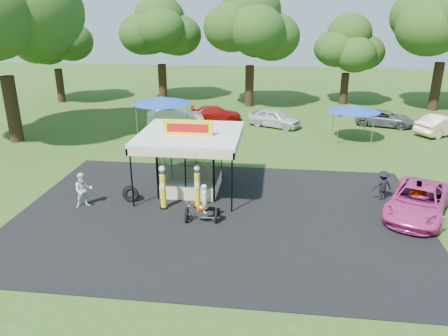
{
  "coord_description": "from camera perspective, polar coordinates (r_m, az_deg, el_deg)",
  "views": [
    {
      "loc": [
        2.62,
        -17.31,
        9.75
      ],
      "look_at": [
        -0.03,
        4.0,
        1.78
      ],
      "focal_mm": 35.0,
      "sensor_mm": 36.0,
      "label": 1
    }
  ],
  "objects": [
    {
      "name": "ground",
      "position": [
        20.04,
        -1.33,
        -8.76
      ],
      "size": [
        120.0,
        120.0,
        0.0
      ],
      "primitive_type": "plane",
      "color": "#29531A",
      "rests_on": "ground"
    },
    {
      "name": "asphalt_apron",
      "position": [
        21.78,
        -0.57,
        -6.18
      ],
      "size": [
        20.0,
        14.0,
        0.04
      ],
      "primitive_type": "cube",
      "color": "black",
      "rests_on": "ground"
    },
    {
      "name": "gas_station_kiosk",
      "position": [
        24.13,
        -4.35,
        1.02
      ],
      "size": [
        5.4,
        5.4,
        4.18
      ],
      "color": "white",
      "rests_on": "ground"
    },
    {
      "name": "gas_pump_left",
      "position": [
        22.27,
        -7.97,
        -2.67
      ],
      "size": [
        0.43,
        0.43,
        2.32
      ],
      "color": "black",
      "rests_on": "ground"
    },
    {
      "name": "gas_pump_right",
      "position": [
        22.2,
        -3.5,
        -2.55
      ],
      "size": [
        0.44,
        0.44,
        2.34
      ],
      "color": "black",
      "rests_on": "ground"
    },
    {
      "name": "motorcycle",
      "position": [
        20.88,
        -2.65,
        -5.09
      ],
      "size": [
        1.73,
        0.95,
        2.01
      ],
      "rotation": [
        0.0,
        0.0,
        0.1
      ],
      "color": "black",
      "rests_on": "ground"
    },
    {
      "name": "spare_tires",
      "position": [
        23.71,
        -12.11,
        -3.31
      ],
      "size": [
        1.01,
        0.64,
        0.85
      ],
      "rotation": [
        0.0,
        0.0,
        0.06
      ],
      "color": "black",
      "rests_on": "ground"
    },
    {
      "name": "a_frame_sign",
      "position": [
        22.26,
        26.15,
        -6.53
      ],
      "size": [
        0.57,
        0.63,
        0.93
      ],
      "rotation": [
        0.0,
        0.0,
        0.37
      ],
      "color": "#593819",
      "rests_on": "ground"
    },
    {
      "name": "kiosk_car",
      "position": [
        26.61,
        -3.35,
        -0.07
      ],
      "size": [
        2.82,
        1.13,
        0.96
      ],
      "primitive_type": "imported",
      "rotation": [
        0.0,
        0.0,
        1.57
      ],
      "color": "yellow",
      "rests_on": "ground"
    },
    {
      "name": "pink_sedan",
      "position": [
        23.52,
        24.01,
        -3.97
      ],
      "size": [
        4.58,
        6.05,
        1.53
      ],
      "primitive_type": "imported",
      "rotation": [
        0.0,
        0.0,
        -0.43
      ],
      "color": "#DB3B94",
      "rests_on": "ground"
    },
    {
      "name": "spectator_west",
      "position": [
        23.47,
        -17.9,
        -2.76
      ],
      "size": [
        1.13,
        1.06,
        1.85
      ],
      "primitive_type": "imported",
      "rotation": [
        0.0,
        0.0,
        0.52
      ],
      "color": "white",
      "rests_on": "ground"
    },
    {
      "name": "spectator_east_a",
      "position": [
        24.63,
        19.99,
        -2.18
      ],
      "size": [
        1.2,
        0.89,
        1.65
      ],
      "primitive_type": "imported",
      "rotation": [
        0.0,
        0.0,
        3.43
      ],
      "color": "black",
      "rests_on": "ground"
    },
    {
      "name": "spectator_east_b",
      "position": [
        23.57,
        23.93,
        -3.56
      ],
      "size": [
        1.06,
        0.46,
        1.79
      ],
      "primitive_type": "imported",
      "rotation": [
        0.0,
        0.0,
        3.17
      ],
      "color": "gray",
      "rests_on": "ground"
    },
    {
      "name": "bg_car_a",
      "position": [
        38.22,
        -6.34,
        6.69
      ],
      "size": [
        5.13,
        2.79,
        1.6
      ],
      "primitive_type": "imported",
      "rotation": [
        0.0,
        0.0,
        1.81
      ],
      "color": "white",
      "rests_on": "ground"
    },
    {
      "name": "bg_car_b",
      "position": [
        39.73,
        -1.07,
        7.13
      ],
      "size": [
        4.76,
        2.46,
        1.32
      ],
      "primitive_type": "imported",
      "rotation": [
        0.0,
        0.0,
        1.71
      ],
      "color": "#A60F0C",
      "rests_on": "ground"
    },
    {
      "name": "bg_car_c",
      "position": [
        37.87,
        6.62,
        6.51
      ],
      "size": [
        4.88,
        3.5,
        1.54
      ],
      "primitive_type": "imported",
      "rotation": [
        0.0,
        0.0,
        1.15
      ],
      "color": "silver",
      "rests_on": "ground"
    },
    {
      "name": "bg_car_d",
      "position": [
        40.42,
        20.23,
        6.12
      ],
      "size": [
        5.23,
        3.36,
        1.34
      ],
      "primitive_type": "imported",
      "rotation": [
        0.0,
        0.0,
        1.32
      ],
      "color": "#5B5A5D",
      "rests_on": "ground"
    },
    {
      "name": "bg_car_e",
      "position": [
        39.42,
        26.73,
        5.08
      ],
      "size": [
        5.09,
        4.26,
        1.64
      ],
      "primitive_type": "imported",
      "rotation": [
        0.0,
        0.0,
        2.17
      ],
      "color": "beige",
      "rests_on": "ground"
    },
    {
      "name": "tent_west",
      "position": [
        34.81,
        -8.15,
        8.73
      ],
      "size": [
        4.51,
        4.51,
        3.16
      ],
      "rotation": [
        0.0,
        0.0,
        -0.24
      ],
      "color": "gray",
      "rests_on": "ground"
    },
    {
      "name": "tent_east",
      "position": [
        34.8,
        16.6,
        7.46
      ],
      "size": [
        3.93,
        3.93,
        2.74
      ],
      "rotation": [
        0.0,
        0.0,
        0.03
      ],
      "color": "gray",
      "rests_on": "ground"
    },
    {
      "name": "oak_far_a",
      "position": [
        50.35,
        -21.26,
        15.09
      ],
      "size": [
        8.33,
        8.33,
        9.87
      ],
      "color": "black",
      "rests_on": "ground"
    },
    {
      "name": "oak_far_b",
      "position": [
        48.85,
        -8.32,
        16.73
      ],
      "size": [
        8.97,
        8.97,
        10.7
      ],
      "color": "black",
      "rests_on": "ground"
    },
    {
      "name": "oak_far_c",
      "position": [
        45.13,
        3.48,
        17.38
      ],
      "size": [
        9.94,
        9.94,
        11.72
      ],
      "color": "black",
      "rests_on": "ground"
    },
    {
      "name": "oak_far_d",
      "position": [
        47.88,
        15.9,
        14.79
      ],
      "size": [
        7.54,
        7.54,
        8.98
      ],
      "color": "black",
      "rests_on": "ground"
    },
    {
      "name": "oak_far_e",
      "position": [
        47.86,
        27.08,
        16.52
      ],
      "size": [
        10.92,
        10.92,
        13.0
      ],
      "color": "black",
      "rests_on": "ground"
    }
  ]
}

